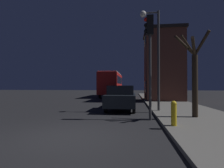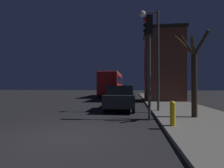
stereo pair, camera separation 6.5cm
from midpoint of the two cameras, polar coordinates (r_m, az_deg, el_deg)
ground_plane at (r=5.76m, az=-14.80°, el=-16.50°), size 120.00×120.00×0.00m
brick_building at (r=19.35m, az=16.41°, el=5.90°), size 3.91×4.46×7.27m
streetlamp at (r=10.93m, az=13.47°, el=12.39°), size 1.16×0.37×5.97m
traffic_light at (r=8.45m, az=12.10°, el=12.21°), size 0.43×0.24×4.85m
bare_tree at (r=8.95m, az=25.25°, el=2.98°), size 1.54×1.25×3.90m
bus at (r=25.94m, az=-0.07°, el=0.43°), size 2.52×9.60×3.47m
car_near_lane at (r=11.62m, az=3.12°, el=-4.32°), size 1.81×4.48×1.60m
car_mid_lane at (r=20.14m, az=3.87°, el=-2.84°), size 1.83×4.00×1.53m
car_far_lane at (r=29.07m, az=4.72°, el=-2.29°), size 1.89×4.23×1.41m
fire_hydrant at (r=6.83m, az=19.48°, el=-8.81°), size 0.21×0.21×0.91m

